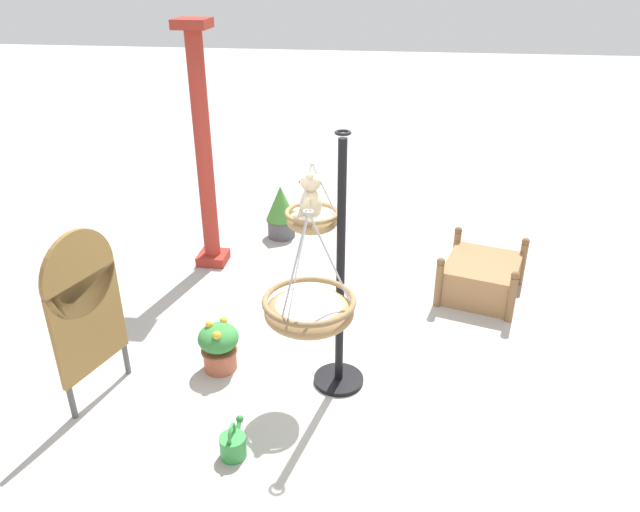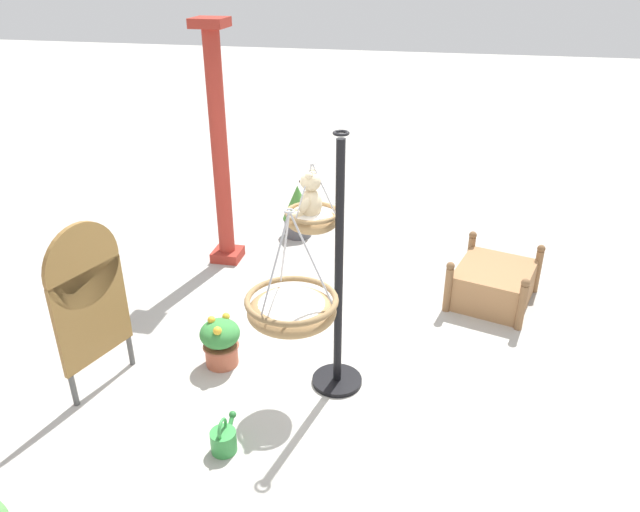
% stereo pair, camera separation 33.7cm
% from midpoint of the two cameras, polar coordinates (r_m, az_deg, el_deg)
% --- Properties ---
extents(ground_plane, '(40.00, 40.00, 0.00)m').
position_cam_midpoint_polar(ground_plane, '(5.59, -1.32, -10.71)').
color(ground_plane, '#ADAAA3').
extents(display_pole_central, '(0.44, 0.44, 2.26)m').
position_cam_midpoint_polar(display_pole_central, '(5.05, -0.03, -5.79)').
color(display_pole_central, black).
rests_on(display_pole_central, ground).
extents(hanging_basket_with_teddy, '(0.44, 0.44, 0.57)m').
position_cam_midpoint_polar(hanging_basket_with_teddy, '(4.83, -2.75, 3.48)').
color(hanging_basket_with_teddy, '#A37F51').
extents(teddy_bear, '(0.29, 0.25, 0.42)m').
position_cam_midpoint_polar(teddy_bear, '(4.77, -3.05, 5.46)').
color(teddy_bear, beige).
extents(hanging_basket_left_high, '(0.56, 0.56, 0.74)m').
position_cam_midpoint_polar(hanging_basket_left_high, '(3.60, -3.73, -5.15)').
color(hanging_basket_left_high, '#A37F51').
extents(greenhouse_pillar_right, '(0.36, 0.36, 2.81)m').
position_cam_midpoint_polar(greenhouse_pillar_right, '(7.03, -12.34, 9.28)').
color(greenhouse_pillar_right, '#9E2D23').
rests_on(greenhouse_pillar_right, ground).
extents(wooden_planter_box, '(1.12, 1.05, 0.58)m').
position_cam_midpoint_polar(wooden_planter_box, '(6.79, 13.71, -1.93)').
color(wooden_planter_box, '#9E7047').
rests_on(wooden_planter_box, ground).
extents(potted_plant_fern_front, '(0.37, 0.37, 0.50)m').
position_cam_midpoint_polar(potted_plant_fern_front, '(5.56, -11.32, -8.36)').
color(potted_plant_fern_front, '#AD563D').
rests_on(potted_plant_fern_front, ground).
extents(potted_plant_bushy_green, '(0.40, 0.40, 0.71)m').
position_cam_midpoint_polar(potted_plant_bushy_green, '(7.95, -4.95, 4.23)').
color(potted_plant_bushy_green, '#4C4C51').
rests_on(potted_plant_bushy_green, ground).
extents(display_sign_board, '(0.70, 0.26, 1.54)m').
position_cam_midpoint_polar(display_sign_board, '(5.21, -23.19, -4.26)').
color(display_sign_board, olive).
rests_on(display_sign_board, ground).
extents(watering_can, '(0.35, 0.20, 0.30)m').
position_cam_midpoint_polar(watering_can, '(4.80, -10.34, -17.24)').
color(watering_can, '#338C3F').
rests_on(watering_can, ground).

